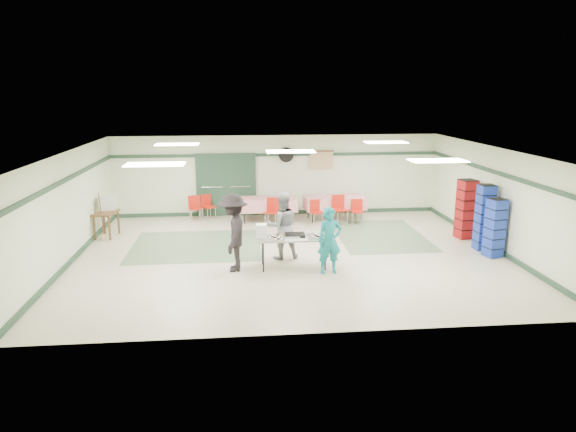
{
  "coord_description": "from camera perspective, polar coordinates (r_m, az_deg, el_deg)",
  "views": [
    {
      "loc": [
        -1.28,
        -12.68,
        4.17
      ],
      "look_at": [
        -0.09,
        -0.3,
        1.1
      ],
      "focal_mm": 32.0,
      "sensor_mm": 36.0,
      "label": 1
    }
  ],
  "objects": [
    {
      "name": "trim_right",
      "position": [
        14.53,
        22.35,
        4.42
      ],
      "size": [
        0.06,
        9.0,
        0.1
      ],
      "primitive_type": "cube",
      "rotation": [
        0.0,
        0.0,
        1.57
      ],
      "color": "#213D2B",
      "rests_on": "wall_back"
    },
    {
      "name": "sheet_tray_right",
      "position": [
        12.22,
        3.52,
        -2.31
      ],
      "size": [
        0.61,
        0.46,
        0.02
      ],
      "primitive_type": "cube",
      "rotation": [
        0.0,
        0.0,
        -0.01
      ],
      "color": "silver",
      "rests_on": "serving_table"
    },
    {
      "name": "dining_table_b",
      "position": [
        16.67,
        -2.24,
        1.37
      ],
      "size": [
        1.87,
        0.84,
        0.77
      ],
      "rotation": [
        0.0,
        0.0,
        -0.0
      ],
      "color": "red",
      "rests_on": "floor"
    },
    {
      "name": "green_patch_a",
      "position": [
        14.35,
        -10.14,
        -3.25
      ],
      "size": [
        3.5,
        3.0,
        0.01
      ],
      "primitive_type": "cube",
      "color": "#5F7857",
      "rests_on": "floor"
    },
    {
      "name": "crate_stack_red",
      "position": [
        15.51,
        19.16,
        0.73
      ],
      "size": [
        0.5,
        0.5,
        1.71
      ],
      "primitive_type": "cube",
      "rotation": [
        0.0,
        0.0,
        0.14
      ],
      "color": "maroon",
      "rests_on": "floor"
    },
    {
      "name": "dining_table_a",
      "position": [
        16.94,
        5.22,
        1.52
      ],
      "size": [
        2.03,
        1.03,
        0.77
      ],
      "rotation": [
        0.0,
        0.0,
        0.08
      ],
      "color": "red",
      "rests_on": "floor"
    },
    {
      "name": "crate_stack_blue_a",
      "position": [
        14.03,
        21.99,
        -1.24
      ],
      "size": [
        0.47,
        0.47,
        1.52
      ],
      "primitive_type": "cube",
      "rotation": [
        0.0,
        0.0,
        0.22
      ],
      "color": "#1B31A5",
      "rests_on": "floor"
    },
    {
      "name": "floor",
      "position": [
        13.41,
        0.27,
        -4.26
      ],
      "size": [
        11.0,
        11.0,
        0.0
      ],
      "primitive_type": "plane",
      "color": "#C0B29A",
      "rests_on": "ground"
    },
    {
      "name": "sheet_tray_mid",
      "position": [
        12.27,
        -0.0,
        -2.22
      ],
      "size": [
        0.53,
        0.4,
        0.02
      ],
      "primitive_type": "cube",
      "rotation": [
        0.0,
        0.0,
        -0.01
      ],
      "color": "silver",
      "rests_on": "serving_table"
    },
    {
      "name": "baseboard_left",
      "position": [
        13.97,
        -22.73,
        -4.37
      ],
      "size": [
        0.06,
        9.0,
        0.12
      ],
      "primitive_type": "cube",
      "rotation": [
        0.0,
        0.0,
        1.57
      ],
      "color": "#213D2B",
      "rests_on": "floor"
    },
    {
      "name": "volunteer_grey",
      "position": [
        12.87,
        -0.66,
        -1.08
      ],
      "size": [
        0.92,
        0.77,
        1.7
      ],
      "primitive_type": "imported",
      "rotation": [
        0.0,
        0.0,
        3.3
      ],
      "color": "gray",
      "rests_on": "floor"
    },
    {
      "name": "printer_table",
      "position": [
        15.72,
        -19.58,
        0.04
      ],
      "size": [
        0.66,
        0.92,
        0.74
      ],
      "rotation": [
        0.0,
        0.0,
        -0.15
      ],
      "color": "brown",
      "rests_on": "floor"
    },
    {
      "name": "green_patch_b",
      "position": [
        15.34,
        10.17,
        -2.14
      ],
      "size": [
        2.5,
        3.5,
        0.01
      ],
      "primitive_type": "cube",
      "color": "#5F7857",
      "rests_on": "floor"
    },
    {
      "name": "double_door_left",
      "position": [
        17.43,
        -8.44,
        3.39
      ],
      "size": [
        0.9,
        0.06,
        2.1
      ],
      "primitive_type": "cube",
      "color": "gray",
      "rests_on": "floor"
    },
    {
      "name": "crate_stack_blue_b",
      "position": [
        14.52,
        20.97,
        -0.16
      ],
      "size": [
        0.39,
        0.39,
        1.77
      ],
      "primitive_type": "cube",
      "rotation": [
        0.0,
        0.0,
        0.01
      ],
      "color": "#1B31A5",
      "rests_on": "floor"
    },
    {
      "name": "volunteer_dark",
      "position": [
        12.06,
        -6.11,
        -1.83
      ],
      "size": [
        0.75,
        1.23,
        1.85
      ],
      "primitive_type": "imported",
      "rotation": [
        0.0,
        0.0,
        -1.63
      ],
      "color": "black",
      "rests_on": "floor"
    },
    {
      "name": "foam_box_stack",
      "position": [
        12.11,
        -2.98,
        -1.69
      ],
      "size": [
        0.25,
        0.23,
        0.34
      ],
      "primitive_type": "cube",
      "rotation": [
        0.0,
        0.0,
        -0.01
      ],
      "color": "white",
      "rests_on": "serving_table"
    },
    {
      "name": "baking_pan",
      "position": [
        12.24,
        0.77,
        -2.13
      ],
      "size": [
        0.47,
        0.3,
        0.08
      ],
      "primitive_type": "cube",
      "rotation": [
        0.0,
        0.0,
        -0.01
      ],
      "color": "black",
      "rests_on": "serving_table"
    },
    {
      "name": "wall_left",
      "position": [
        13.66,
        -23.35,
        0.79
      ],
      "size": [
        0.0,
        9.0,
        9.0
      ],
      "primitive_type": "plane",
      "rotation": [
        1.57,
        0.0,
        1.57
      ],
      "color": "silver",
      "rests_on": "floor"
    },
    {
      "name": "wall_right",
      "position": [
        14.66,
        22.2,
        1.72
      ],
      "size": [
        0.0,
        9.0,
        9.0
      ],
      "primitive_type": "plane",
      "rotation": [
        1.57,
        0.0,
        -1.57
      ],
      "color": "silver",
      "rests_on": "floor"
    },
    {
      "name": "serving_table",
      "position": [
        12.23,
        0.6,
        -2.57
      ],
      "size": [
        1.7,
        0.7,
        0.76
      ],
      "rotation": [
        0.0,
        0.0,
        -0.01
      ],
      "color": "#AFAFAA",
      "rests_on": "floor"
    },
    {
      "name": "trim_back",
      "position": [
        17.33,
        -1.22,
        6.82
      ],
      "size": [
        11.0,
        0.06,
        0.1
      ],
      "primitive_type": "cube",
      "color": "#213D2B",
      "rests_on": "wall_back"
    },
    {
      "name": "baseboard_back",
      "position": [
        17.69,
        -1.19,
        0.41
      ],
      "size": [
        11.0,
        0.06,
        0.12
      ],
      "primitive_type": "cube",
      "color": "#213D2B",
      "rests_on": "floor"
    },
    {
      "name": "chair_c",
      "position": [
        16.54,
        7.67,
        0.8
      ],
      "size": [
        0.4,
        0.4,
        0.78
      ],
      "rotation": [
        0.0,
        0.0,
        -0.11
      ],
      "color": "red",
      "rests_on": "floor"
    },
    {
      "name": "broom",
      "position": [
        15.56,
        -20.04,
        0.11
      ],
      "size": [
        0.03,
        0.22,
        1.34
      ],
      "primitive_type": "cylinder",
      "rotation": [
        0.14,
        0.0,
        0.01
      ],
      "color": "brown",
      "rests_on": "floor"
    },
    {
      "name": "wall_front",
      "position": [
        8.75,
        3.25,
        -4.96
      ],
      "size": [
        11.0,
        0.0,
        11.0
      ],
      "primitive_type": "plane",
      "rotation": [
        -1.57,
        0.0,
        0.0
      ],
      "color": "silver",
      "rests_on": "floor"
    },
    {
      "name": "chair_loose_a",
      "position": [
        17.15,
        -8.93,
        1.31
      ],
      "size": [
        0.53,
        0.53,
        0.81
      ],
      "rotation": [
        0.0,
        0.0,
        0.62
      ],
      "color": "red",
      "rests_on": "floor"
    },
    {
      "name": "double_door_right",
      "position": [
        17.41,
        -5.31,
        3.46
      ],
      "size": [
        0.9,
        0.06,
        2.1
      ],
      "primitive_type": "cube",
      "color": "gray",
      "rests_on": "floor"
    },
    {
      "name": "ceiling",
      "position": [
        12.83,
        0.28,
        7.28
      ],
      "size": [
        11.0,
        11.0,
        0.0
      ],
      "primitive_type": "plane",
      "rotation": [
        3.14,
        0.0,
        0.0
      ],
      "color": "silver",
      "rests_on": "wall_back"
    },
    {
      "name": "chair_a",
      "position": [
        16.41,
        5.73,
        1.08
      ],
      "size": [
        0.51,
        0.51,
        0.92
      ],
      "rotation": [
        0.0,
        0.0,
        0.23
      ],
      "color": "red",
      "rests_on": "floor"
    },
    {
      "name": "chair_loose_b",
      "position": [
        17.0,
        -10.33,
        1.16
      ],
      "size": [
        0.46,
        0.46,
        0.82
      ],
      "rotation": [
        0.0,
        0.0,
        0.25
      ],
      "color": "red",
      "rests_on": "floor"
    },
    {
      "name": "scroll_banner",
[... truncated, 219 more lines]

